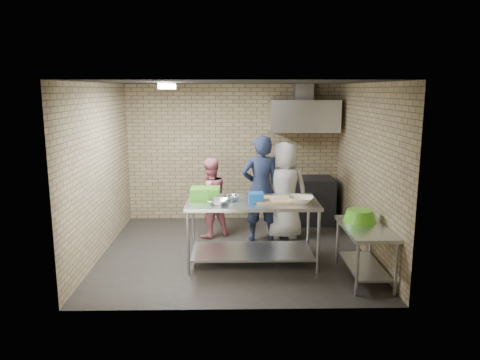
# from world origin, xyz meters

# --- Properties ---
(floor) EXTENTS (4.20, 4.20, 0.00)m
(floor) POSITION_xyz_m (0.00, 0.00, 0.00)
(floor) COLOR black
(floor) RESTS_ON ground
(ceiling) EXTENTS (4.20, 4.20, 0.00)m
(ceiling) POSITION_xyz_m (0.00, 0.00, 2.70)
(ceiling) COLOR black
(ceiling) RESTS_ON ground
(back_wall) EXTENTS (4.20, 0.06, 2.70)m
(back_wall) POSITION_xyz_m (0.00, 2.00, 1.35)
(back_wall) COLOR tan
(back_wall) RESTS_ON ground
(front_wall) EXTENTS (4.20, 0.06, 2.70)m
(front_wall) POSITION_xyz_m (0.00, -2.00, 1.35)
(front_wall) COLOR tan
(front_wall) RESTS_ON ground
(left_wall) EXTENTS (0.06, 4.00, 2.70)m
(left_wall) POSITION_xyz_m (-2.10, 0.00, 1.35)
(left_wall) COLOR tan
(left_wall) RESTS_ON ground
(right_wall) EXTENTS (0.06, 4.00, 2.70)m
(right_wall) POSITION_xyz_m (2.10, 0.00, 1.35)
(right_wall) COLOR tan
(right_wall) RESTS_ON ground
(prep_table) EXTENTS (1.94, 0.97, 0.97)m
(prep_table) POSITION_xyz_m (0.27, -0.48, 0.49)
(prep_table) COLOR silver
(prep_table) RESTS_ON floor
(side_counter) EXTENTS (0.60, 1.20, 0.75)m
(side_counter) POSITION_xyz_m (1.80, -1.10, 0.38)
(side_counter) COLOR silver
(side_counter) RESTS_ON floor
(stove) EXTENTS (1.20, 0.70, 0.90)m
(stove) POSITION_xyz_m (1.35, 1.65, 0.45)
(stove) COLOR black
(stove) RESTS_ON floor
(range_hood) EXTENTS (1.30, 0.60, 0.60)m
(range_hood) POSITION_xyz_m (1.35, 1.70, 2.10)
(range_hood) COLOR silver
(range_hood) RESTS_ON back_wall
(hood_duct) EXTENTS (0.35, 0.30, 0.30)m
(hood_duct) POSITION_xyz_m (1.35, 1.85, 2.55)
(hood_duct) COLOR #A5A8AD
(hood_duct) RESTS_ON back_wall
(wall_shelf) EXTENTS (0.80, 0.20, 0.04)m
(wall_shelf) POSITION_xyz_m (1.65, 1.89, 1.92)
(wall_shelf) COLOR #3F2B19
(wall_shelf) RESTS_ON back_wall
(fluorescent_fixture) EXTENTS (0.10, 1.25, 0.08)m
(fluorescent_fixture) POSITION_xyz_m (-1.00, 0.00, 2.64)
(fluorescent_fixture) COLOR white
(fluorescent_fixture) RESTS_ON ceiling
(green_crate) EXTENTS (0.43, 0.32, 0.17)m
(green_crate) POSITION_xyz_m (-0.43, -0.36, 1.06)
(green_crate) COLOR #3D9A1C
(green_crate) RESTS_ON prep_table
(blue_tub) EXTENTS (0.22, 0.22, 0.14)m
(blue_tub) POSITION_xyz_m (0.32, -0.58, 1.04)
(blue_tub) COLOR #1653A9
(blue_tub) RESTS_ON prep_table
(cutting_board) EXTENTS (0.59, 0.45, 0.03)m
(cutting_board) POSITION_xyz_m (0.62, -0.50, 0.99)
(cutting_board) COLOR tan
(cutting_board) RESTS_ON prep_table
(mixing_bowl_a) EXTENTS (0.37, 0.37, 0.07)m
(mixing_bowl_a) POSITION_xyz_m (-0.23, -0.68, 1.01)
(mixing_bowl_a) COLOR silver
(mixing_bowl_a) RESTS_ON prep_table
(mixing_bowl_b) EXTENTS (0.28, 0.28, 0.07)m
(mixing_bowl_b) POSITION_xyz_m (-0.03, -0.43, 1.01)
(mixing_bowl_b) COLOR silver
(mixing_bowl_b) RESTS_ON prep_table
(ceramic_bowl) EXTENTS (0.45, 0.45, 0.09)m
(ceramic_bowl) POSITION_xyz_m (0.97, -0.63, 1.02)
(ceramic_bowl) COLOR beige
(ceramic_bowl) RESTS_ON prep_table
(green_basin) EXTENTS (0.46, 0.46, 0.17)m
(green_basin) POSITION_xyz_m (1.78, -0.85, 0.83)
(green_basin) COLOR #59C626
(green_basin) RESTS_ON side_counter
(bottle_red) EXTENTS (0.07, 0.07, 0.18)m
(bottle_red) POSITION_xyz_m (1.40, 1.89, 2.03)
(bottle_red) COLOR #B22619
(bottle_red) RESTS_ON wall_shelf
(bottle_green) EXTENTS (0.06, 0.06, 0.15)m
(bottle_green) POSITION_xyz_m (1.80, 1.89, 2.02)
(bottle_green) COLOR green
(bottle_green) RESTS_ON wall_shelf
(man_navy) EXTENTS (0.73, 0.54, 1.84)m
(man_navy) POSITION_xyz_m (0.47, 0.61, 0.92)
(man_navy) COLOR #141932
(man_navy) RESTS_ON floor
(woman_pink) EXTENTS (0.87, 0.81, 1.43)m
(woman_pink) POSITION_xyz_m (-0.43, 0.80, 0.71)
(woman_pink) COLOR #DD7586
(woman_pink) RESTS_ON floor
(woman_white) EXTENTS (0.88, 0.61, 1.71)m
(woman_white) POSITION_xyz_m (0.88, 0.72, 0.86)
(woman_white) COLOR silver
(woman_white) RESTS_ON floor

